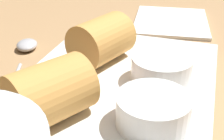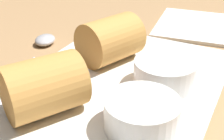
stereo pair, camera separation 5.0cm
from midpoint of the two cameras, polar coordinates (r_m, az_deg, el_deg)
table_surface at (r=39.69cm, az=3.95°, el=-4.26°), size 180.00×140.00×2.00cm
serving_plate at (r=36.26cm, az=3.95°, el=-4.45°), size 33.01×22.68×1.50cm
roll_front_left at (r=41.20cm, az=3.72°, el=5.63°), size 9.22×8.20×5.89cm
roll_front_right at (r=30.92cm, az=-7.05°, el=-2.93°), size 9.52×8.91×5.89cm
dipping_bowl_near at (r=36.66cm, az=13.49°, el=-0.50°), size 7.15×7.15×3.02cm
dipping_bowl_far at (r=29.53cm, az=10.38°, el=-7.95°), size 7.15×7.15×3.02cm
spoon at (r=49.36cm, az=-9.92°, el=4.46°), size 19.82×9.30×1.42cm
napkin at (r=60.16cm, az=17.29°, el=7.71°), size 17.44×15.41×0.60cm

